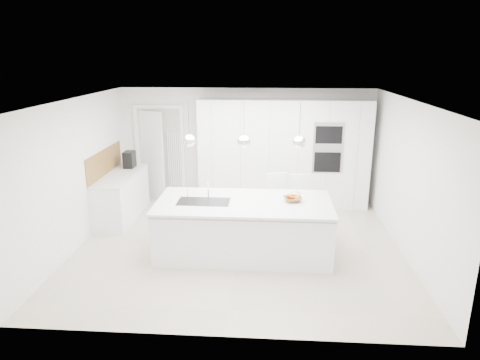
# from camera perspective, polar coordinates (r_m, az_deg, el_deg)

# --- Properties ---
(floor) EXTENTS (5.50, 5.50, 0.00)m
(floor) POSITION_cam_1_polar(r_m,az_deg,el_deg) (7.51, -0.16, -8.73)
(floor) COLOR #C2B09A
(floor) RESTS_ON ground
(wall_back) EXTENTS (5.50, 0.00, 5.50)m
(wall_back) POSITION_cam_1_polar(r_m,az_deg,el_deg) (9.49, 0.91, 4.63)
(wall_back) COLOR white
(wall_back) RESTS_ON ground
(wall_left) EXTENTS (0.00, 5.00, 5.00)m
(wall_left) POSITION_cam_1_polar(r_m,az_deg,el_deg) (7.76, -20.88, 0.83)
(wall_left) COLOR white
(wall_left) RESTS_ON ground
(ceiling) EXTENTS (5.50, 5.50, 0.00)m
(ceiling) POSITION_cam_1_polar(r_m,az_deg,el_deg) (6.83, -0.17, 10.61)
(ceiling) COLOR white
(ceiling) RESTS_ON wall_back
(tall_cabinets) EXTENTS (3.60, 0.60, 2.30)m
(tall_cabinets) POSITION_cam_1_polar(r_m,az_deg,el_deg) (9.21, 5.79, 3.55)
(tall_cabinets) COLOR white
(tall_cabinets) RESTS_ON floor
(oven_stack) EXTENTS (0.62, 0.04, 1.05)m
(oven_stack) POSITION_cam_1_polar(r_m,az_deg,el_deg) (8.94, 11.67, 4.21)
(oven_stack) COLOR #A5A5A8
(oven_stack) RESTS_ON tall_cabinets
(doorway_frame) EXTENTS (1.11, 0.08, 2.13)m
(doorway_frame) POSITION_cam_1_polar(r_m,az_deg,el_deg) (9.80, -10.59, 3.39)
(doorway_frame) COLOR white
(doorway_frame) RESTS_ON floor
(hallway_door) EXTENTS (0.76, 0.38, 2.00)m
(hallway_door) POSITION_cam_1_polar(r_m,az_deg,el_deg) (9.83, -12.06, 3.21)
(hallway_door) COLOR white
(hallway_door) RESTS_ON floor
(radiator) EXTENTS (0.32, 0.04, 1.40)m
(radiator) POSITION_cam_1_polar(r_m,az_deg,el_deg) (9.76, -8.73, 2.36)
(radiator) COLOR white
(radiator) RESTS_ON floor
(left_base_cabinets) EXTENTS (0.60, 1.80, 0.86)m
(left_base_cabinets) POSITION_cam_1_polar(r_m,az_deg,el_deg) (8.94, -15.48, -2.19)
(left_base_cabinets) COLOR white
(left_base_cabinets) RESTS_ON floor
(left_worktop) EXTENTS (0.62, 1.82, 0.04)m
(left_worktop) POSITION_cam_1_polar(r_m,az_deg,el_deg) (8.81, -15.70, 0.59)
(left_worktop) COLOR white
(left_worktop) RESTS_ON left_base_cabinets
(oak_backsplash) EXTENTS (0.02, 1.80, 0.50)m
(oak_backsplash) POSITION_cam_1_polar(r_m,az_deg,el_deg) (8.84, -17.59, 2.30)
(oak_backsplash) COLOR olive
(oak_backsplash) RESTS_ON wall_left
(island_base) EXTENTS (2.80, 1.20, 0.86)m
(island_base) POSITION_cam_1_polar(r_m,az_deg,el_deg) (7.05, 0.48, -6.63)
(island_base) COLOR white
(island_base) RESTS_ON floor
(island_worktop) EXTENTS (2.84, 1.40, 0.04)m
(island_worktop) POSITION_cam_1_polar(r_m,az_deg,el_deg) (6.94, 0.52, -3.04)
(island_worktop) COLOR white
(island_worktop) RESTS_ON island_base
(island_sink) EXTENTS (0.84, 0.44, 0.18)m
(island_sink) POSITION_cam_1_polar(r_m,az_deg,el_deg) (6.98, -4.86, -3.51)
(island_sink) COLOR #3F3F42
(island_sink) RESTS_ON island_worktop
(island_tap) EXTENTS (0.02, 0.02, 0.30)m
(island_tap) POSITION_cam_1_polar(r_m,az_deg,el_deg) (7.08, -4.26, -1.23)
(island_tap) COLOR white
(island_tap) RESTS_ON island_worktop
(pendant_left) EXTENTS (0.20, 0.20, 0.20)m
(pendant_left) POSITION_cam_1_polar(r_m,az_deg,el_deg) (6.72, -6.77, 5.23)
(pendant_left) COLOR white
(pendant_left) RESTS_ON ceiling
(pendant_mid) EXTENTS (0.20, 0.20, 0.20)m
(pendant_mid) POSITION_cam_1_polar(r_m,az_deg,el_deg) (6.62, 0.51, 5.17)
(pendant_mid) COLOR white
(pendant_mid) RESTS_ON ceiling
(pendant_right) EXTENTS (0.20, 0.20, 0.20)m
(pendant_right) POSITION_cam_1_polar(r_m,az_deg,el_deg) (6.62, 7.90, 5.02)
(pendant_right) COLOR white
(pendant_right) RESTS_ON ceiling
(fruit_bowl) EXTENTS (0.36, 0.36, 0.07)m
(fruit_bowl) POSITION_cam_1_polar(r_m,az_deg,el_deg) (6.98, 7.04, -2.55)
(fruit_bowl) COLOR olive
(fruit_bowl) RESTS_ON island_worktop
(espresso_machine) EXTENTS (0.21, 0.32, 0.34)m
(espresso_machine) POSITION_cam_1_polar(r_m,az_deg,el_deg) (9.27, -14.53, 2.67)
(espresso_machine) COLOR black
(espresso_machine) RESTS_ON left_worktop
(bar_stool_left) EXTENTS (0.48, 0.59, 1.12)m
(bar_stool_left) POSITION_cam_1_polar(r_m,az_deg,el_deg) (7.80, 4.81, -3.36)
(bar_stool_left) COLOR white
(bar_stool_left) RESTS_ON floor
(bar_stool_right) EXTENTS (0.42, 0.54, 1.09)m
(bar_stool_right) POSITION_cam_1_polar(r_m,az_deg,el_deg) (7.88, 7.89, -3.36)
(bar_stool_right) COLOR white
(bar_stool_right) RESTS_ON floor
(apple_a) EXTENTS (0.07, 0.07, 0.07)m
(apple_a) POSITION_cam_1_polar(r_m,az_deg,el_deg) (6.99, 6.82, -2.26)
(apple_a) COLOR #A02404
(apple_a) RESTS_ON fruit_bowl
(apple_b) EXTENTS (0.07, 0.07, 0.07)m
(apple_b) POSITION_cam_1_polar(r_m,az_deg,el_deg) (7.01, 6.57, -2.20)
(apple_b) COLOR #A02404
(apple_b) RESTS_ON fruit_bowl
(apple_c) EXTENTS (0.07, 0.07, 0.07)m
(apple_c) POSITION_cam_1_polar(r_m,az_deg,el_deg) (6.99, 7.18, -2.28)
(apple_c) COLOR #A02404
(apple_c) RESTS_ON fruit_bowl
(banana_bunch) EXTENTS (0.24, 0.17, 0.21)m
(banana_bunch) POSITION_cam_1_polar(r_m,az_deg,el_deg) (6.96, 7.30, -1.93)
(banana_bunch) COLOR yellow
(banana_bunch) RESTS_ON fruit_bowl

